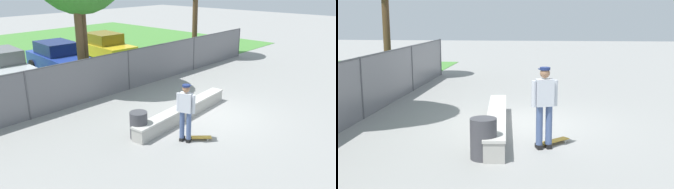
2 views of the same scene
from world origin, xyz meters
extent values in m
plane|color=gray|center=(0.00, 0.00, 0.00)|extent=(80.00, 80.00, 0.00)
cube|color=#A8A59E|center=(-0.96, 0.70, 0.21)|extent=(4.99, 0.87, 0.43)
cube|color=beige|center=(-0.96, 0.70, 0.46)|extent=(5.03, 0.91, 0.06)
cube|color=black|center=(-2.33, -0.40, 0.05)|extent=(0.28, 0.19, 0.10)
cube|color=black|center=(-2.26, -0.61, 0.05)|extent=(0.28, 0.19, 0.10)
cylinder|color=#475B89|center=(-2.36, -0.41, 0.54)|extent=(0.15, 0.15, 0.88)
cylinder|color=#475B89|center=(-2.29, -0.62, 0.54)|extent=(0.15, 0.15, 0.88)
cube|color=silver|center=(-2.33, -0.52, 1.28)|extent=(0.33, 0.43, 0.60)
cylinder|color=silver|center=(-2.40, -0.28, 1.26)|extent=(0.10, 0.10, 0.58)
cylinder|color=silver|center=(-2.25, -0.75, 1.26)|extent=(0.10, 0.10, 0.58)
sphere|color=#9E7051|center=(-2.33, -0.52, 1.71)|extent=(0.22, 0.22, 0.22)
cylinder|color=navy|center=(-2.33, -0.52, 1.81)|extent=(0.23, 0.23, 0.06)
cube|color=navy|center=(-2.20, -0.48, 1.78)|extent=(0.18, 0.23, 0.02)
cube|color=gold|center=(-1.95, -0.76, 0.08)|extent=(0.69, 0.72, 0.02)
cube|color=#B2B2B7|center=(-1.77, -0.96, 0.06)|extent=(0.14, 0.14, 0.02)
cube|color=#B2B2B7|center=(-2.14, -0.56, 0.06)|extent=(0.14, 0.14, 0.02)
cylinder|color=silver|center=(-1.83, -1.02, 0.03)|extent=(0.06, 0.06, 0.05)
cylinder|color=silver|center=(-1.71, -0.90, 0.03)|extent=(0.06, 0.06, 0.05)
cylinder|color=silver|center=(-2.20, -0.62, 0.03)|extent=(0.06, 0.06, 0.05)
cylinder|color=silver|center=(-2.08, -0.51, 0.03)|extent=(0.06, 0.06, 0.05)
cylinder|color=#4C4C51|center=(0.00, 4.68, 0.90)|extent=(0.07, 0.07, 1.80)
cylinder|color=#4C4C51|center=(4.73, 4.68, 0.90)|extent=(0.07, 0.07, 1.80)
cylinder|color=#4C4C51|center=(9.45, 4.68, 0.90)|extent=(0.07, 0.07, 1.80)
cylinder|color=#4C4C51|center=(0.00, 4.68, 1.77)|extent=(18.91, 0.05, 0.05)
cube|color=slate|center=(0.00, 4.68, 0.90)|extent=(18.91, 0.01, 1.80)
cylinder|color=#513823|center=(7.24, 6.59, 2.68)|extent=(0.32, 0.32, 5.35)
cylinder|color=#3F3F44|center=(-3.11, 0.73, 0.43)|extent=(0.56, 0.56, 0.86)
camera|label=1|loc=(-9.69, -6.46, 4.78)|focal=36.08mm
camera|label=2|loc=(-11.48, -0.47, 2.93)|focal=45.18mm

